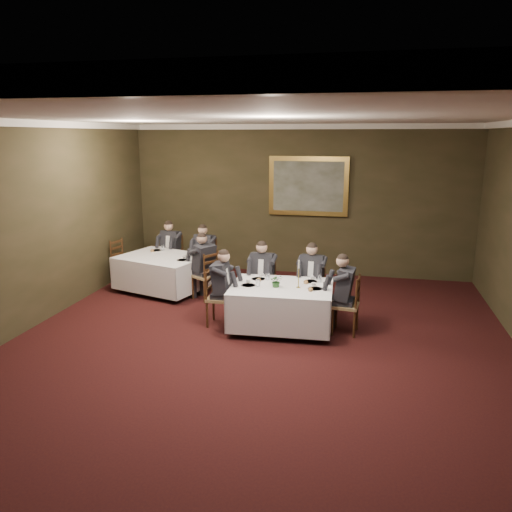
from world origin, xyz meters
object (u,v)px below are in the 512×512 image
at_px(diner_main_backleft, 263,284).
at_px(chair_sec_backright, 206,271).
at_px(chair_main_backleft, 263,295).
at_px(diner_main_endright, 346,304).
at_px(diner_sec_backleft, 172,256).
at_px(diner_sec_backright, 205,261).
at_px(chair_main_backright, 312,298).
at_px(diner_main_backright, 312,287).
at_px(centerpiece, 276,280).
at_px(chair_main_endleft, 220,309).
at_px(chair_main_endright, 346,317).
at_px(candlestick, 298,277).
at_px(diner_main_endleft, 220,297).
at_px(chair_sec_backleft, 172,266).
at_px(painting, 308,186).
at_px(chair_sec_endleft, 124,271).
at_px(diner_sec_endright, 205,275).
at_px(table_main, 281,304).
at_px(chair_sec_endright, 206,285).
at_px(table_second, 163,271).

height_order(diner_main_backleft, chair_sec_backright, diner_main_backleft).
height_order(chair_main_backleft, diner_main_endright, diner_main_endright).
height_order(diner_sec_backleft, diner_sec_backright, same).
bearing_deg(chair_main_backright, diner_main_endright, 133.51).
distance_m(diner_main_backright, centerpiece, 1.15).
xyz_separation_m(chair_main_endleft, chair_sec_backright, (-1.02, 2.35, 0.00)).
xyz_separation_m(chair_main_endright, candlestick, (-0.80, -0.08, 0.66)).
bearing_deg(diner_main_endleft, chair_main_backright, 122.01).
xyz_separation_m(diner_main_endright, chair_sec_backright, (-3.19, 2.25, -0.23)).
height_order(chair_main_backright, chair_sec_backleft, same).
bearing_deg(candlestick, diner_sec_backright, 136.07).
relative_size(chair_main_backright, chair_main_endright, 1.00).
distance_m(diner_sec_backleft, painting, 3.57).
relative_size(chair_main_endright, chair_sec_endleft, 1.00).
relative_size(chair_main_backleft, painting, 0.54).
relative_size(diner_sec_endright, painting, 0.73).
relative_size(diner_main_backright, centerpiece, 5.78).
bearing_deg(chair_main_backright, table_main, 71.05).
distance_m(chair_main_endright, candlestick, 1.04).
bearing_deg(painting, chair_sec_endright, -126.57).
xyz_separation_m(chair_main_endright, chair_sec_backleft, (-4.10, 2.52, 0.00)).
xyz_separation_m(table_main, diner_sec_endright, (-1.77, 1.25, 0.06)).
bearing_deg(table_second, chair_main_endleft, -43.05).
height_order(diner_main_backright, candlestick, diner_main_backright).
bearing_deg(diner_sec_backright, diner_sec_backleft, -7.96).
relative_size(table_main, chair_sec_backright, 1.78).
bearing_deg(diner_main_endright, centerpiece, 101.70).
height_order(chair_main_backleft, chair_main_endright, same).
bearing_deg(diner_sec_endright, table_main, -94.39).
distance_m(chair_sec_backright, painting, 3.08).
bearing_deg(centerpiece, chair_sec_backleft, 137.99).
height_order(diner_main_endleft, chair_sec_backright, diner_main_endleft).
relative_size(table_main, diner_sec_backleft, 1.33).
height_order(chair_main_endleft, candlestick, candlestick).
xyz_separation_m(chair_main_endleft, diner_sec_endright, (-0.68, 1.30, 0.23)).
xyz_separation_m(table_second, painting, (2.82, 2.05, 1.65)).
bearing_deg(diner_main_endright, chair_sec_backright, 60.33).
distance_m(diner_main_backleft, diner_sec_backright, 2.16).
distance_m(chair_main_endleft, candlestick, 1.53).
bearing_deg(table_main, diner_main_backright, 64.77).
xyz_separation_m(diner_main_backright, chair_sec_endleft, (-4.31, 1.00, -0.23)).
relative_size(table_main, chair_main_endleft, 1.78).
relative_size(diner_sec_backright, chair_sec_endleft, 1.35).
height_order(chair_sec_endright, candlestick, candlestick).
height_order(table_second, painting, painting).
relative_size(diner_main_backright, painting, 0.73).
distance_m(diner_main_backright, chair_main_endleft, 1.80).
bearing_deg(diner_sec_endright, chair_sec_endleft, 104.10).
xyz_separation_m(table_second, diner_sec_endright, (1.05, -0.32, 0.06)).
xyz_separation_m(table_second, diner_main_backleft, (2.32, -0.72, 0.06)).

